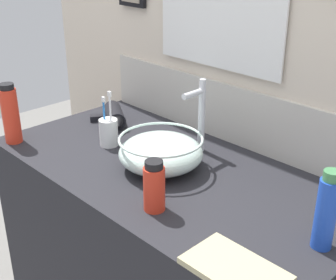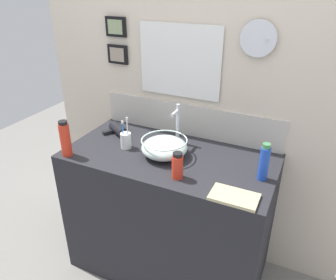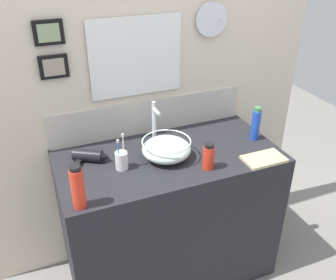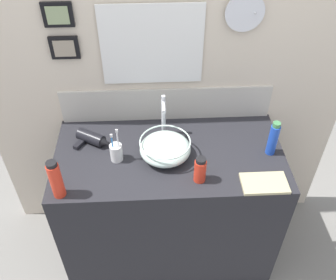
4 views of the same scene
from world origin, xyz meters
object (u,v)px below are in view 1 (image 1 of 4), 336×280
(hair_drier, at_px, (114,117))
(toothbrush_cup, at_px, (109,132))
(faucet, at_px, (200,112))
(lotion_bottle, at_px, (154,186))
(spray_bottle, at_px, (326,212))
(hand_towel, at_px, (235,270))
(soap_dispenser, at_px, (11,114))
(glass_bowl_sink, at_px, (161,152))

(hair_drier, relative_size, toothbrush_cup, 1.04)
(faucet, relative_size, hair_drier, 1.21)
(toothbrush_cup, distance_m, lotion_bottle, 0.46)
(spray_bottle, bearing_deg, hand_towel, -110.86)
(soap_dispenser, bearing_deg, spray_bottle, 12.32)
(hand_towel, bearing_deg, soap_dispenser, -179.27)
(glass_bowl_sink, height_order, spray_bottle, spray_bottle)
(glass_bowl_sink, height_order, toothbrush_cup, toothbrush_cup)
(glass_bowl_sink, distance_m, lotion_bottle, 0.25)
(soap_dispenser, xyz_separation_m, hand_towel, (1.01, 0.01, -0.10))
(faucet, distance_m, lotion_bottle, 0.41)
(hair_drier, xyz_separation_m, toothbrush_cup, (0.14, -0.13, 0.02))
(toothbrush_cup, bearing_deg, faucet, 36.84)
(glass_bowl_sink, bearing_deg, toothbrush_cup, -177.54)
(toothbrush_cup, bearing_deg, spray_bottle, 0.60)
(glass_bowl_sink, distance_m, spray_bottle, 0.57)
(toothbrush_cup, relative_size, soap_dispenser, 0.93)
(hair_drier, height_order, lotion_bottle, lotion_bottle)
(soap_dispenser, bearing_deg, faucet, 39.01)
(hair_drier, relative_size, lotion_bottle, 1.44)
(toothbrush_cup, height_order, hand_towel, toothbrush_cup)
(lotion_bottle, xyz_separation_m, spray_bottle, (0.41, 0.18, 0.03))
(lotion_bottle, height_order, soap_dispenser, soap_dispenser)
(hair_drier, relative_size, hand_towel, 0.93)
(faucet, relative_size, lotion_bottle, 1.74)
(toothbrush_cup, relative_size, spray_bottle, 0.99)
(soap_dispenser, relative_size, spray_bottle, 1.06)
(lotion_bottle, bearing_deg, glass_bowl_sink, 132.31)
(hair_drier, height_order, toothbrush_cup, toothbrush_cup)
(faucet, xyz_separation_m, hand_towel, (0.49, -0.41, -0.14))
(hair_drier, bearing_deg, toothbrush_cup, -43.70)
(hand_towel, bearing_deg, faucet, 139.70)
(spray_bottle, bearing_deg, toothbrush_cup, -179.40)
(glass_bowl_sink, bearing_deg, faucet, 90.00)
(faucet, relative_size, hand_towel, 1.12)
(glass_bowl_sink, height_order, soap_dispenser, soap_dispenser)
(glass_bowl_sink, relative_size, toothbrush_cup, 1.33)
(glass_bowl_sink, xyz_separation_m, hair_drier, (-0.40, 0.12, -0.02))
(faucet, bearing_deg, soap_dispenser, -140.99)
(hair_drier, xyz_separation_m, spray_bottle, (0.97, -0.13, 0.07))
(hair_drier, xyz_separation_m, lotion_bottle, (0.56, -0.30, 0.04))
(glass_bowl_sink, distance_m, hand_towel, 0.54)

